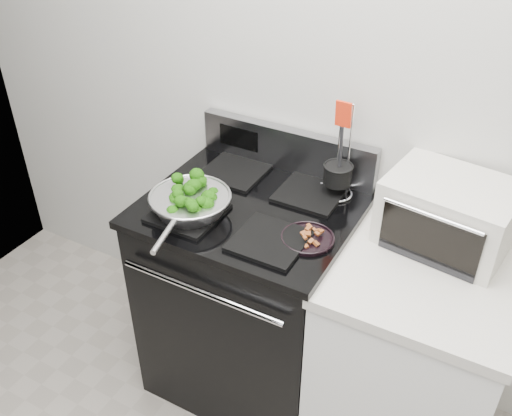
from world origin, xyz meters
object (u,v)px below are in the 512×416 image
Objects in this scene: gas_range at (252,294)px; skillet at (190,202)px; toaster_oven at (448,213)px; utensil_holder at (337,179)px; bacon_plate at (308,236)px.

skillet is at bearing -135.45° from gas_range.
gas_range is 0.56m from skillet.
utensil_holder is at bearing -179.30° from toaster_oven.
toaster_oven is (0.85, 0.32, 0.04)m from skillet.
bacon_plate is 0.32m from utensil_holder.
skillet is at bearing -151.43° from toaster_oven.
skillet is at bearing -171.99° from bacon_plate.
toaster_oven is at bearing 32.68° from bacon_plate.
utensil_holder is at bearing 93.98° from bacon_plate.
toaster_oven reaches higher than gas_range.
utensil_holder is 0.43m from toaster_oven.
utensil_holder is (0.26, 0.21, 0.53)m from gas_range.
skillet reaches higher than bacon_plate.
gas_range is 0.56m from bacon_plate.
skillet is 0.91m from toaster_oven.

